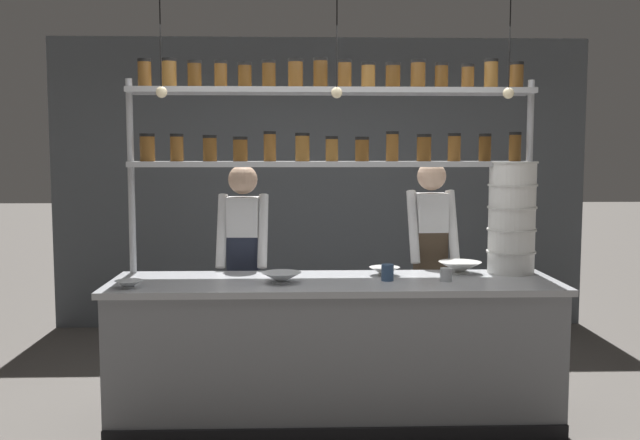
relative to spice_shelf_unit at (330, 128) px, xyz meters
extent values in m
plane|color=#5B5651|center=(0.01, -0.33, -1.88)|extent=(40.00, 40.00, 0.00)
cube|color=#4C5156|center=(0.01, 2.27, -0.47)|extent=(5.23, 0.12, 2.83)
cube|color=gray|center=(0.01, -0.33, -1.44)|extent=(2.77, 0.72, 0.88)
cube|color=#ADAFB5|center=(0.01, -0.33, -0.98)|extent=(2.83, 0.76, 0.04)
cube|color=black|center=(0.01, -0.70, -1.83)|extent=(2.77, 0.03, 0.10)
cylinder|color=#ADAFB5|center=(-1.33, 0.00, -0.78)|extent=(0.04, 0.04, 2.21)
cylinder|color=#ADAFB5|center=(1.35, 0.00, -0.78)|extent=(0.04, 0.04, 2.21)
cube|color=#ADAFB5|center=(0.01, 0.00, -0.24)|extent=(2.67, 0.28, 0.04)
cylinder|color=brown|center=(-1.21, 0.00, -0.14)|extent=(0.10, 0.10, 0.16)
cylinder|color=black|center=(-1.21, 0.00, -0.04)|extent=(0.10, 0.10, 0.02)
cylinder|color=brown|center=(-1.02, 0.00, -0.14)|extent=(0.09, 0.09, 0.16)
cylinder|color=black|center=(-1.02, 0.00, -0.05)|extent=(0.09, 0.09, 0.02)
cylinder|color=brown|center=(-0.80, 0.00, -0.14)|extent=(0.09, 0.09, 0.15)
cylinder|color=black|center=(-0.80, 0.00, -0.05)|extent=(0.09, 0.09, 0.02)
cylinder|color=brown|center=(-0.60, 0.00, -0.15)|extent=(0.10, 0.10, 0.14)
cylinder|color=black|center=(-0.60, 0.00, -0.06)|extent=(0.10, 0.10, 0.02)
cylinder|color=brown|center=(-0.40, 0.00, -0.13)|extent=(0.08, 0.08, 0.18)
cylinder|color=black|center=(-0.40, 0.00, -0.03)|extent=(0.08, 0.08, 0.02)
cylinder|color=brown|center=(-0.19, 0.00, -0.13)|extent=(0.10, 0.10, 0.17)
cylinder|color=black|center=(-0.19, 0.00, -0.04)|extent=(0.10, 0.10, 0.02)
cylinder|color=brown|center=(0.01, 0.00, -0.14)|extent=(0.08, 0.08, 0.15)
cylinder|color=black|center=(0.01, 0.00, -0.06)|extent=(0.09, 0.09, 0.02)
cylinder|color=brown|center=(0.21, 0.00, -0.15)|extent=(0.09, 0.09, 0.14)
cylinder|color=black|center=(0.21, 0.00, -0.06)|extent=(0.09, 0.09, 0.02)
cylinder|color=brown|center=(0.41, 0.00, -0.13)|extent=(0.08, 0.08, 0.18)
cylinder|color=black|center=(0.41, 0.00, -0.03)|extent=(0.09, 0.09, 0.02)
cylinder|color=brown|center=(0.63, 0.00, -0.14)|extent=(0.10, 0.10, 0.16)
cylinder|color=black|center=(0.63, 0.00, -0.05)|extent=(0.10, 0.10, 0.02)
cylinder|color=brown|center=(0.83, 0.00, -0.13)|extent=(0.09, 0.09, 0.17)
cylinder|color=black|center=(0.83, 0.00, -0.04)|extent=(0.09, 0.09, 0.02)
cylinder|color=#513314|center=(1.04, 0.00, -0.14)|extent=(0.08, 0.08, 0.17)
cylinder|color=black|center=(1.04, 0.00, -0.04)|extent=(0.08, 0.08, 0.02)
cylinder|color=brown|center=(1.25, 0.00, -0.13)|extent=(0.08, 0.08, 0.18)
cylinder|color=black|center=(1.25, 0.00, -0.03)|extent=(0.08, 0.08, 0.02)
cube|color=#ADAFB5|center=(0.01, 0.00, 0.25)|extent=(2.67, 0.28, 0.04)
cylinder|color=brown|center=(-1.22, 0.00, 0.35)|extent=(0.09, 0.09, 0.17)
cylinder|color=black|center=(-1.22, 0.00, 0.44)|extent=(0.09, 0.09, 0.02)
cylinder|color=brown|center=(-1.06, 0.00, 0.35)|extent=(0.10, 0.10, 0.17)
cylinder|color=black|center=(-1.06, 0.00, 0.45)|extent=(0.10, 0.10, 0.02)
cylinder|color=#513314|center=(-0.90, 0.00, 0.34)|extent=(0.09, 0.09, 0.16)
cylinder|color=black|center=(-0.90, 0.00, 0.43)|extent=(0.09, 0.09, 0.02)
cylinder|color=brown|center=(-0.72, 0.00, 0.34)|extent=(0.08, 0.08, 0.16)
cylinder|color=black|center=(-0.72, 0.00, 0.43)|extent=(0.09, 0.09, 0.02)
cylinder|color=#513314|center=(-0.57, 0.00, 0.34)|extent=(0.09, 0.09, 0.15)
cylinder|color=black|center=(-0.57, 0.00, 0.42)|extent=(0.09, 0.09, 0.02)
cylinder|color=#513314|center=(-0.41, 0.00, 0.34)|extent=(0.09, 0.09, 0.16)
cylinder|color=black|center=(-0.41, 0.00, 0.44)|extent=(0.09, 0.09, 0.02)
cylinder|color=brown|center=(-0.23, 0.00, 0.35)|extent=(0.10, 0.10, 0.17)
cylinder|color=black|center=(-0.23, 0.00, 0.45)|extent=(0.10, 0.10, 0.02)
cylinder|color=#513314|center=(-0.07, 0.00, 0.35)|extent=(0.10, 0.10, 0.18)
cylinder|color=black|center=(-0.07, 0.00, 0.45)|extent=(0.10, 0.10, 0.02)
cylinder|color=brown|center=(0.09, 0.00, 0.35)|extent=(0.09, 0.09, 0.17)
cylinder|color=black|center=(0.09, 0.00, 0.44)|extent=(0.09, 0.09, 0.02)
cylinder|color=brown|center=(0.25, 0.00, 0.34)|extent=(0.09, 0.09, 0.15)
cylinder|color=black|center=(0.25, 0.00, 0.42)|extent=(0.09, 0.09, 0.02)
cylinder|color=#513314|center=(0.42, 0.00, 0.34)|extent=(0.10, 0.10, 0.15)
cylinder|color=black|center=(0.42, 0.00, 0.42)|extent=(0.10, 0.10, 0.02)
cylinder|color=brown|center=(0.58, 0.00, 0.35)|extent=(0.10, 0.10, 0.17)
cylinder|color=black|center=(0.58, 0.00, 0.44)|extent=(0.10, 0.10, 0.02)
cylinder|color=#513314|center=(0.74, 0.00, 0.34)|extent=(0.09, 0.09, 0.15)
cylinder|color=black|center=(0.74, 0.00, 0.42)|extent=(0.09, 0.09, 0.02)
cylinder|color=brown|center=(0.92, 0.00, 0.33)|extent=(0.08, 0.08, 0.14)
cylinder|color=black|center=(0.92, 0.00, 0.42)|extent=(0.09, 0.09, 0.02)
cylinder|color=brown|center=(1.07, 0.00, 0.35)|extent=(0.09, 0.09, 0.18)
cylinder|color=black|center=(1.07, 0.00, 0.45)|extent=(0.09, 0.09, 0.02)
cylinder|color=brown|center=(1.24, 0.00, 0.34)|extent=(0.09, 0.09, 0.16)
cylinder|color=black|center=(1.24, 0.00, 0.43)|extent=(0.10, 0.10, 0.02)
cylinder|color=black|center=(-0.69, 0.28, -1.49)|extent=(0.11, 0.11, 0.79)
cylinder|color=black|center=(-0.53, 0.28, -1.49)|extent=(0.11, 0.11, 0.79)
cube|color=#232838|center=(-0.61, 0.28, -0.92)|extent=(0.23, 0.18, 0.34)
cube|color=white|center=(-0.61, 0.28, -0.61)|extent=(0.23, 0.19, 0.28)
sphere|color=tan|center=(-0.61, 0.28, -0.35)|extent=(0.21, 0.21, 0.21)
cylinder|color=white|center=(-0.75, 0.23, -0.71)|extent=(0.08, 0.25, 0.52)
cylinder|color=white|center=(-0.46, 0.21, -0.71)|extent=(0.08, 0.25, 0.52)
cylinder|color=black|center=(0.68, 0.38, -1.48)|extent=(0.11, 0.11, 0.80)
cylinder|color=black|center=(0.84, 0.39, -1.48)|extent=(0.11, 0.11, 0.80)
cube|color=#473828|center=(0.76, 0.39, -0.91)|extent=(0.23, 0.18, 0.35)
cube|color=white|center=(0.76, 0.39, -0.60)|extent=(0.23, 0.19, 0.28)
sphere|color=beige|center=(0.76, 0.39, -0.33)|extent=(0.21, 0.21, 0.21)
cylinder|color=white|center=(0.62, 0.32, -0.69)|extent=(0.08, 0.25, 0.53)
cylinder|color=white|center=(0.91, 0.33, -0.69)|extent=(0.08, 0.25, 0.53)
cylinder|color=white|center=(1.21, -0.09, -0.90)|extent=(0.31, 0.31, 0.14)
cylinder|color=silver|center=(1.21, -0.09, -0.82)|extent=(0.33, 0.33, 0.01)
cylinder|color=white|center=(1.21, -0.09, -0.75)|extent=(0.31, 0.31, 0.14)
cylinder|color=silver|center=(1.21, -0.09, -0.67)|extent=(0.33, 0.33, 0.01)
cylinder|color=white|center=(1.21, -0.09, -0.60)|extent=(0.31, 0.31, 0.14)
cylinder|color=silver|center=(1.21, -0.09, -0.52)|extent=(0.33, 0.33, 0.01)
cylinder|color=white|center=(1.21, -0.09, -0.45)|extent=(0.31, 0.31, 0.14)
cylinder|color=silver|center=(1.21, -0.09, -0.37)|extent=(0.33, 0.33, 0.01)
cylinder|color=white|center=(1.21, -0.09, -0.30)|extent=(0.31, 0.31, 0.14)
cylinder|color=silver|center=(1.21, -0.09, -0.22)|extent=(0.33, 0.33, 0.01)
cylinder|color=silver|center=(-0.32, -0.42, -0.96)|extent=(0.11, 0.11, 0.01)
cone|color=silver|center=(-0.32, -0.42, -0.93)|extent=(0.25, 0.25, 0.07)
cylinder|color=silver|center=(0.35, -0.16, -0.96)|extent=(0.09, 0.09, 0.01)
cone|color=silver|center=(0.35, -0.16, -0.94)|extent=(0.20, 0.20, 0.06)
cylinder|color=silver|center=(-1.23, -0.55, -0.96)|extent=(0.08, 0.08, 0.01)
cone|color=silver|center=(-1.23, -0.55, -0.94)|extent=(0.17, 0.17, 0.05)
cylinder|color=silver|center=(0.86, -0.10, -0.96)|extent=(0.13, 0.13, 0.01)
cone|color=silver|center=(0.86, -0.10, -0.93)|extent=(0.29, 0.29, 0.08)
cylinder|color=#B2B7BC|center=(0.71, -0.39, -0.92)|extent=(0.07, 0.07, 0.08)
cylinder|color=#334C70|center=(0.34, -0.36, -0.91)|extent=(0.08, 0.08, 0.10)
cylinder|color=black|center=(-1.05, -0.33, 0.55)|extent=(0.01, 0.01, 0.69)
sphere|color=#F9E5B2|center=(-1.05, -0.33, 0.21)|extent=(0.07, 0.07, 0.07)
cylinder|color=black|center=(0.02, -0.33, 0.55)|extent=(0.01, 0.01, 0.69)
sphere|color=#F9E5B2|center=(0.02, -0.33, 0.21)|extent=(0.07, 0.07, 0.07)
cylinder|color=black|center=(1.09, -0.33, 0.55)|extent=(0.01, 0.01, 0.69)
sphere|color=#F9E5B2|center=(1.09, -0.33, 0.21)|extent=(0.07, 0.07, 0.07)
camera|label=1|loc=(-0.23, -4.77, -0.16)|focal=40.00mm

